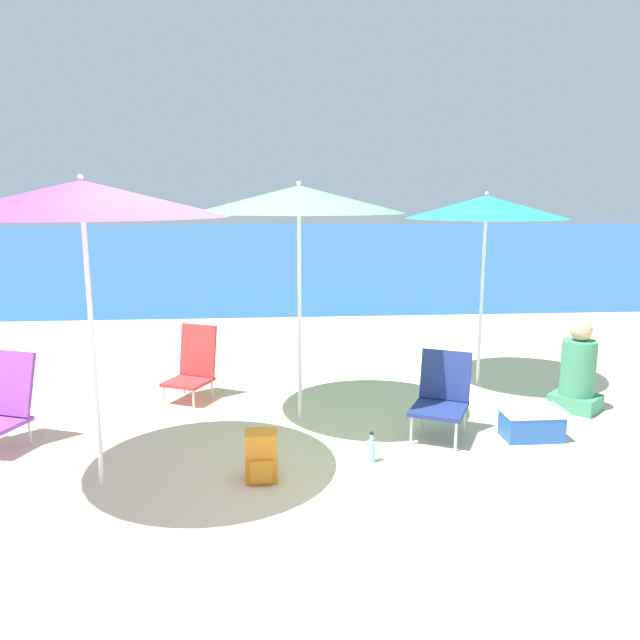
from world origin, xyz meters
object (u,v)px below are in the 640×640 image
(beach_chair_red, at_px, (194,365))
(beach_umbrella_teal, at_px, (486,207))
(beach_chair_navy, at_px, (442,394))
(beach_chair_purple, at_px, (2,402))
(beach_umbrella_green, at_px, (299,200))
(water_bottle, at_px, (371,450))
(cooler_box, at_px, (532,423))
(person_seated_near, at_px, (578,373))
(backpack_orange, at_px, (261,456))
(beach_umbrella_purple, at_px, (82,199))

(beach_chair_red, bearing_deg, beach_umbrella_teal, 30.31)
(beach_chair_navy, relative_size, beach_chair_purple, 0.93)
(beach_umbrella_green, xyz_separation_m, water_bottle, (0.53, -1.04, -2.00))
(beach_chair_navy, bearing_deg, beach_chair_purple, -154.47)
(cooler_box, bearing_deg, beach_umbrella_teal, 87.57)
(beach_chair_red, bearing_deg, person_seated_near, 15.80)
(beach_chair_navy, bearing_deg, beach_umbrella_green, -175.16)
(beach_chair_navy, height_order, beach_chair_red, beach_chair_red)
(backpack_orange, bearing_deg, cooler_box, 14.90)
(beach_chair_red, bearing_deg, beach_chair_navy, -2.18)
(beach_umbrella_green, relative_size, water_bottle, 8.98)
(beach_umbrella_purple, bearing_deg, beach_chair_navy, 15.88)
(person_seated_near, distance_m, backpack_orange, 3.44)
(beach_umbrella_purple, xyz_separation_m, water_bottle, (2.07, 0.26, -2.01))
(beach_chair_purple, xyz_separation_m, water_bottle, (3.11, -0.61, -0.29))
(backpack_orange, bearing_deg, beach_chair_navy, 26.23)
(person_seated_near, bearing_deg, beach_chair_red, 126.93)
(person_seated_near, relative_size, cooler_box, 1.80)
(person_seated_near, bearing_deg, beach_umbrella_teal, 83.67)
(beach_umbrella_green, relative_size, beach_umbrella_teal, 1.04)
(cooler_box, bearing_deg, person_seated_near, 42.82)
(beach_chair_navy, xyz_separation_m, backpack_orange, (-1.61, -0.79, -0.20))
(beach_chair_navy, bearing_deg, cooler_box, 15.34)
(beach_chair_red, distance_m, beach_chair_purple, 1.90)
(beach_umbrella_teal, relative_size, person_seated_near, 2.33)
(beach_chair_red, bearing_deg, backpack_orange, -44.30)
(beach_umbrella_green, bearing_deg, water_bottle, -63.11)
(beach_chair_red, height_order, person_seated_near, person_seated_near)
(beach_umbrella_purple, bearing_deg, water_bottle, 7.15)
(cooler_box, bearing_deg, backpack_orange, -165.10)
(beach_umbrella_purple, xyz_separation_m, cooler_box, (3.58, 0.64, -1.96))
(beach_chair_purple, height_order, cooler_box, beach_chair_purple)
(beach_umbrella_purple, bearing_deg, beach_umbrella_green, 39.97)
(beach_chair_red, xyz_separation_m, water_bottle, (1.62, -1.79, -0.27))
(beach_umbrella_green, bearing_deg, backpack_orange, -105.57)
(beach_umbrella_green, height_order, beach_umbrella_teal, beach_umbrella_green)
(beach_chair_purple, bearing_deg, beach_chair_red, 58.85)
(backpack_orange, bearing_deg, beach_umbrella_teal, 42.94)
(beach_umbrella_green, distance_m, beach_chair_purple, 3.13)
(beach_umbrella_green, distance_m, cooler_box, 2.89)
(beach_umbrella_green, height_order, cooler_box, beach_umbrella_green)
(beach_umbrella_green, distance_m, beach_chair_navy, 2.18)
(backpack_orange, height_order, water_bottle, backpack_orange)
(person_seated_near, distance_m, cooler_box, 1.08)
(beach_umbrella_teal, height_order, backpack_orange, beach_umbrella_teal)
(beach_chair_red, height_order, cooler_box, beach_chair_red)
(beach_chair_red, height_order, water_bottle, beach_chair_red)
(beach_umbrella_purple, xyz_separation_m, beach_umbrella_teal, (3.65, 2.29, -0.09))
(cooler_box, bearing_deg, beach_umbrella_purple, -169.87)
(beach_chair_purple, xyz_separation_m, cooler_box, (4.62, -0.23, -0.25))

